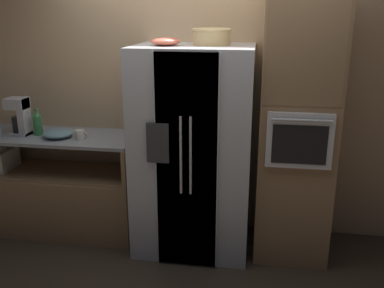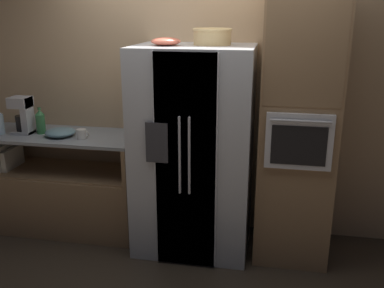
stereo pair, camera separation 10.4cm
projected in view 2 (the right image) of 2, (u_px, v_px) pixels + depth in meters
ground_plane at (193, 244)px, 3.92m from camera, size 20.00×20.00×0.00m
wall_back at (202, 84)px, 3.92m from camera, size 12.00×0.06×2.80m
counter_left at (63, 193)px, 4.16m from camera, size 1.50×0.61×0.95m
refrigerator at (194, 151)px, 3.68m from camera, size 0.98×0.80×1.78m
wall_oven at (297, 126)px, 3.50m from camera, size 0.60×0.73×2.27m
wicker_basket at (212, 36)px, 3.44m from camera, size 0.32×0.32×0.13m
fruit_bowl at (166, 41)px, 3.39m from camera, size 0.24×0.24×0.07m
bottle_short at (40, 122)px, 3.96m from camera, size 0.08×0.08×0.25m
mug at (82, 134)px, 3.82m from camera, size 0.12×0.08×0.09m
mixing_bowl at (60, 132)px, 3.89m from camera, size 0.27×0.27×0.08m
coffee_maker at (23, 114)px, 3.94m from camera, size 0.18×0.16×0.34m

